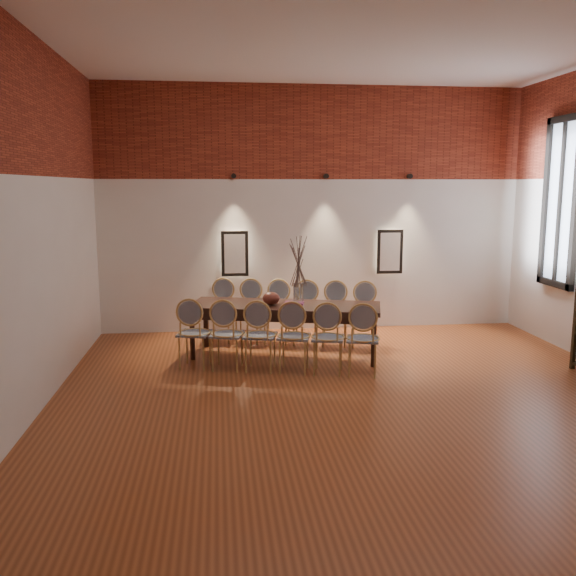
{
  "coord_description": "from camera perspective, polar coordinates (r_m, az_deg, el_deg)",
  "views": [
    {
      "loc": [
        -1.57,
        -6.5,
        2.4
      ],
      "look_at": [
        -0.65,
        1.45,
        1.05
      ],
      "focal_mm": 38.0,
      "sensor_mm": 36.0,
      "label": 1
    }
  ],
  "objects": [
    {
      "name": "wall_front",
      "position": [
        3.37,
        21.33,
        2.14
      ],
      "size": [
        7.0,
        0.1,
        4.0
      ],
      "primitive_type": "cube",
      "color": "silver",
      "rests_on": "ground"
    },
    {
      "name": "chair_far_b",
      "position": [
        9.41,
        -3.7,
        -2.28
      ],
      "size": [
        0.54,
        0.54,
        0.94
      ],
      "primitive_type": null,
      "rotation": [
        0.0,
        0.0,
        2.89
      ],
      "color": "tan",
      "rests_on": "floor"
    },
    {
      "name": "chair_near_d",
      "position": [
        7.91,
        0.56,
        -4.55
      ],
      "size": [
        0.54,
        0.54,
        0.94
      ],
      "primitive_type": null,
      "rotation": [
        0.0,
        0.0,
        -0.25
      ],
      "color": "tan",
      "rests_on": "floor"
    },
    {
      "name": "ceiling",
      "position": [
        6.88,
        7.4,
        23.04
      ],
      "size": [
        7.0,
        7.0,
        0.02
      ],
      "primitive_type": "cube",
      "color": "silver",
      "rests_on": "ground"
    },
    {
      "name": "spot_fixture_mid",
      "position": [
        10.08,
        3.59,
        10.41
      ],
      "size": [
        0.08,
        0.1,
        0.08
      ],
      "primitive_type": "cylinder",
      "rotation": [
        1.57,
        0.0,
        0.0
      ],
      "color": "black",
      "rests_on": "wall_back"
    },
    {
      "name": "brick_band_front",
      "position": [
        3.51,
        22.09,
        22.96
      ],
      "size": [
        7.0,
        0.02,
        1.5
      ],
      "primitive_type": "cube",
      "color": "maroon",
      "rests_on": "ground"
    },
    {
      "name": "chair_near_e",
      "position": [
        7.86,
        3.77,
        -4.65
      ],
      "size": [
        0.54,
        0.54,
        0.94
      ],
      "primitive_type": null,
      "rotation": [
        0.0,
        0.0,
        -0.25
      ],
      "color": "tan",
      "rests_on": "floor"
    },
    {
      "name": "spot_fixture_left",
      "position": [
        9.93,
        -5.11,
        10.4
      ],
      "size": [
        0.08,
        0.1,
        0.08
      ],
      "primitive_type": "cylinder",
      "rotation": [
        1.57,
        0.0,
        0.0
      ],
      "color": "black",
      "rests_on": "wall_back"
    },
    {
      "name": "wall_back",
      "position": [
        10.18,
        2.31,
        7.32
      ],
      "size": [
        7.0,
        0.1,
        4.0
      ],
      "primitive_type": "cube",
      "color": "silver",
      "rests_on": "ground"
    },
    {
      "name": "chair_far_c",
      "position": [
        9.33,
        -1.04,
        -2.36
      ],
      "size": [
        0.54,
        0.54,
        0.94
      ],
      "primitive_type": null,
      "rotation": [
        0.0,
        0.0,
        2.89
      ],
      "color": "tan",
      "rests_on": "floor"
    },
    {
      "name": "dining_table",
      "position": [
        8.64,
        -0.31,
        -3.98
      ],
      "size": [
        2.79,
        1.49,
        0.75
      ],
      "primitive_type": "cube",
      "rotation": [
        0.0,
        0.0,
        -0.25
      ],
      "color": "#321912",
      "rests_on": "floor"
    },
    {
      "name": "brick_band_back",
      "position": [
        10.14,
        2.43,
        14.37
      ],
      "size": [
        7.0,
        0.02,
        1.5
      ],
      "primitive_type": "cube",
      "color": "maroon",
      "rests_on": "ground"
    },
    {
      "name": "chair_far_e",
      "position": [
        9.24,
        4.4,
        -2.51
      ],
      "size": [
        0.54,
        0.54,
        0.94
      ],
      "primitive_type": null,
      "rotation": [
        0.0,
        0.0,
        2.89
      ],
      "color": "tan",
      "rests_on": "floor"
    },
    {
      "name": "floor",
      "position": [
        7.11,
        6.7,
        -10.3
      ],
      "size": [
        7.0,
        7.0,
        0.02
      ],
      "primitive_type": "cube",
      "color": "#9B4C24",
      "rests_on": "ground"
    },
    {
      "name": "wall_left",
      "position": [
        6.81,
        -23.58,
        5.42
      ],
      "size": [
        0.1,
        7.0,
        4.0
      ],
      "primitive_type": "cube",
      "color": "silver",
      "rests_on": "ground"
    },
    {
      "name": "brick_band_left",
      "position": [
        6.83,
        -23.72,
        15.96
      ],
      "size": [
        0.02,
        7.0,
        1.5
      ],
      "primitive_type": "cube",
      "color": "maroon",
      "rests_on": "ground"
    },
    {
      "name": "chair_near_a",
      "position": [
        8.18,
        -8.74,
        -4.19
      ],
      "size": [
        0.54,
        0.54,
        0.94
      ],
      "primitive_type": null,
      "rotation": [
        0.0,
        0.0,
        -0.25
      ],
      "color": "tan",
      "rests_on": "floor"
    },
    {
      "name": "spot_fixture_right",
      "position": [
        10.42,
        11.32,
        10.22
      ],
      "size": [
        0.08,
        0.1,
        0.08
      ],
      "primitive_type": "cylinder",
      "rotation": [
        1.57,
        0.0,
        0.0
      ],
      "color": "black",
      "rests_on": "wall_back"
    },
    {
      "name": "window_mullion",
      "position": [
        9.87,
        24.13,
        7.3
      ],
      "size": [
        0.06,
        0.06,
        2.4
      ],
      "primitive_type": "cube",
      "color": "black",
      "rests_on": "wall_right"
    },
    {
      "name": "chair_near_f",
      "position": [
        7.85,
        7.01,
        -4.73
      ],
      "size": [
        0.54,
        0.54,
        0.94
      ],
      "primitive_type": null,
      "rotation": [
        0.0,
        0.0,
        -0.25
      ],
      "color": "tan",
      "rests_on": "floor"
    },
    {
      "name": "window_glass",
      "position": [
        9.88,
        24.23,
        7.29
      ],
      "size": [
        0.02,
        0.78,
        2.38
      ],
      "primitive_type": "cube",
      "color": "silver",
      "rests_on": "wall_right"
    },
    {
      "name": "chair_near_b",
      "position": [
        8.06,
        -5.71,
        -4.32
      ],
      "size": [
        0.54,
        0.54,
        0.94
      ],
      "primitive_type": null,
      "rotation": [
        0.0,
        0.0,
        -0.25
      ],
      "color": "tan",
      "rests_on": "floor"
    },
    {
      "name": "book",
      "position": [
        8.56,
        0.58,
        -1.43
      ],
      "size": [
        0.3,
        0.24,
        0.03
      ],
      "primitive_type": "cube",
      "rotation": [
        0.0,
        0.0,
        -0.25
      ],
      "color": "#7D2658",
      "rests_on": "dining_table"
    },
    {
      "name": "niche_right",
      "position": [
        10.42,
        9.47,
        3.38
      ],
      "size": [
        0.36,
        0.06,
        0.66
      ],
      "primitive_type": "cube",
      "color": "#FFEAC6",
      "rests_on": "wall_back"
    },
    {
      "name": "dried_branches",
      "position": [
        8.44,
        0.98,
        2.43
      ],
      "size": [
        0.5,
        0.5,
        0.7
      ],
      "primitive_type": null,
      "color": "#4C372F",
      "rests_on": "vase"
    },
    {
      "name": "chair_far_d",
      "position": [
        9.27,
        1.67,
        -2.44
      ],
      "size": [
        0.54,
        0.54,
        0.94
      ],
      "primitive_type": null,
      "rotation": [
        0.0,
        0.0,
        2.89
      ],
      "color": "tan",
      "rests_on": "floor"
    },
    {
      "name": "chair_near_c",
      "position": [
        7.97,
        -2.61,
        -4.44
      ],
      "size": [
        0.54,
        0.54,
        0.94
      ],
      "primitive_type": null,
      "rotation": [
        0.0,
        0.0,
        -0.25
      ],
      "color": "tan",
      "rests_on": "floor"
    },
    {
      "name": "vase",
      "position": [
        8.5,
        0.97,
        -0.58
      ],
      "size": [
        0.14,
        0.14,
        0.3
      ],
      "primitive_type": "cylinder",
      "color": "silver",
      "rests_on": "dining_table"
    },
    {
      "name": "window_frame",
      "position": [
        9.87,
        24.13,
        7.3
      ],
      "size": [
        0.08,
        0.9,
        2.5
      ],
      "primitive_type": "cube",
      "color": "black",
      "rests_on": "wall_right"
    },
    {
      "name": "niche_left",
      "position": [
        10.02,
        -5.0,
        3.23
      ],
      "size": [
        0.36,
        0.06,
        0.66
      ],
      "primitive_type": "cube",
      "color": "#FFEAC6",
      "rests_on": "wall_back"
    },
    {
      "name": "chair_far_a",
      "position": [
        9.5,
        -6.32,
        -2.2
      ],
      "size": [
        0.54,
        0.54,
        0.94
      ],
      "primitive_type": null,
      "rotation": [
        0.0,
        0.0,
        2.89
      ],
      "color": "tan",
      "rests_on": "floor"
    },
    {
      "name": "bowl",
      "position": [
        8.52,
        -1.59,
        -0.98
      ],
      "size": [
        0.24,
        0.24,
        0.18
      ],
      "primitive_type": "ellipsoid",
      "color": "maroon",
      "rests_on": "dining_table"
    },
    {
      "name": "chair_far_f",
      "position": [
        9.22,
        7.15,
        -2.58
      ],
      "size": [
        0.54,
        0.54,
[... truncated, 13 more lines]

